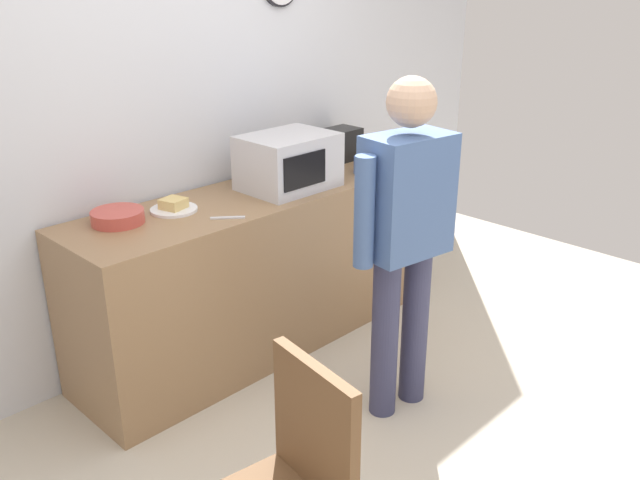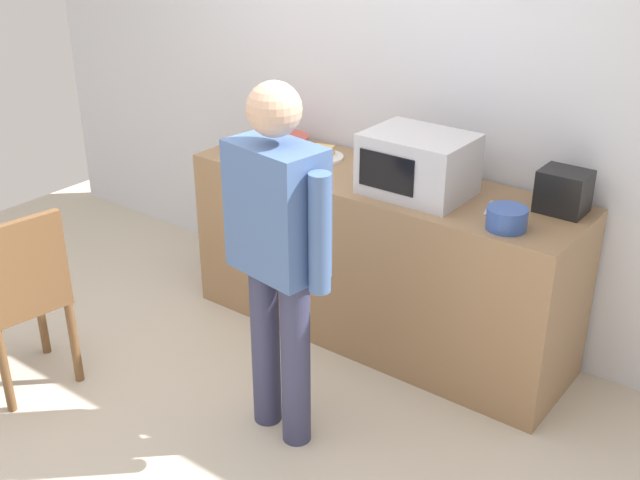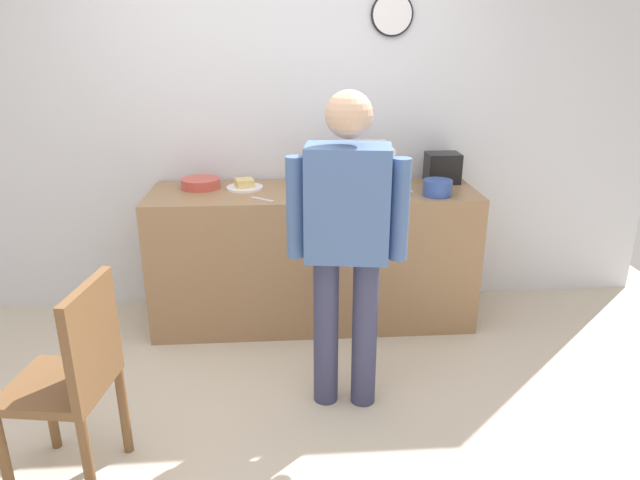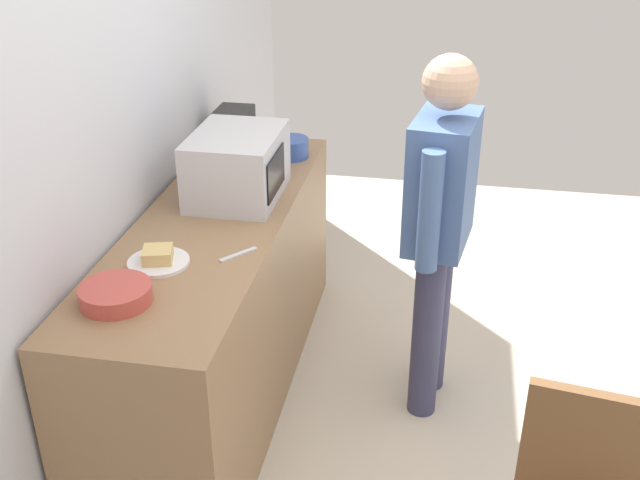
{
  "view_description": "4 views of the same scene",
  "coord_description": "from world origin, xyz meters",
  "px_view_note": "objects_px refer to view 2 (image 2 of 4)",
  "views": [
    {
      "loc": [
        -1.98,
        -1.48,
        2.04
      ],
      "look_at": [
        0.36,
        0.83,
        0.73
      ],
      "focal_mm": 37.91,
      "sensor_mm": 36.0,
      "label": 1
    },
    {
      "loc": [
        2.25,
        -1.98,
        2.36
      ],
      "look_at": [
        0.24,
        0.69,
        0.78
      ],
      "focal_mm": 44.16,
      "sensor_mm": 36.0,
      "label": 2
    },
    {
      "loc": [
        0.03,
        -2.34,
        1.87
      ],
      "look_at": [
        0.25,
        0.8,
        0.73
      ],
      "focal_mm": 32.05,
      "sensor_mm": 36.0,
      "label": 3
    },
    {
      "loc": [
        -2.58,
        0.23,
        2.31
      ],
      "look_at": [
        0.35,
        0.77,
        0.79
      ],
      "focal_mm": 42.41,
      "sensor_mm": 36.0,
      "label": 4
    }
  ],
  "objects_px": {
    "toaster": "(564,191)",
    "person_standing": "(277,243)",
    "wooden_chair": "(21,295)",
    "cereal_bowl": "(287,141)",
    "fork_utensil": "(489,208)",
    "sandwich_plate": "(322,155)",
    "salad_bowl": "(507,218)",
    "microwave": "(418,164)",
    "spoon_utensil": "(308,177)"
  },
  "relations": [
    {
      "from": "microwave",
      "to": "wooden_chair",
      "type": "height_order",
      "value": "microwave"
    },
    {
      "from": "person_standing",
      "to": "fork_utensil",
      "type": "bearing_deg",
      "value": 62.24
    },
    {
      "from": "toaster",
      "to": "sandwich_plate",
      "type": "bearing_deg",
      "value": -176.45
    },
    {
      "from": "salad_bowl",
      "to": "cereal_bowl",
      "type": "xyz_separation_m",
      "value": [
        -1.5,
        0.3,
        -0.02
      ]
    },
    {
      "from": "person_standing",
      "to": "salad_bowl",
      "type": "bearing_deg",
      "value": 50.06
    },
    {
      "from": "spoon_utensil",
      "to": "fork_utensil",
      "type": "bearing_deg",
      "value": 11.56
    },
    {
      "from": "salad_bowl",
      "to": "spoon_utensil",
      "type": "relative_size",
      "value": 1.07
    },
    {
      "from": "toaster",
      "to": "wooden_chair",
      "type": "bearing_deg",
      "value": -140.79
    },
    {
      "from": "sandwich_plate",
      "to": "toaster",
      "type": "bearing_deg",
      "value": 3.55
    },
    {
      "from": "toaster",
      "to": "spoon_utensil",
      "type": "xyz_separation_m",
      "value": [
        -1.21,
        -0.36,
        -0.1
      ]
    },
    {
      "from": "fork_utensil",
      "to": "sandwich_plate",
      "type": "bearing_deg",
      "value": 175.05
    },
    {
      "from": "spoon_utensil",
      "to": "toaster",
      "type": "bearing_deg",
      "value": 16.72
    },
    {
      "from": "toaster",
      "to": "wooden_chair",
      "type": "height_order",
      "value": "toaster"
    },
    {
      "from": "toaster",
      "to": "person_standing",
      "type": "relative_size",
      "value": 0.13
    },
    {
      "from": "salad_bowl",
      "to": "cereal_bowl",
      "type": "relative_size",
      "value": 0.72
    },
    {
      "from": "wooden_chair",
      "to": "toaster",
      "type": "bearing_deg",
      "value": 39.21
    },
    {
      "from": "cereal_bowl",
      "to": "toaster",
      "type": "xyz_separation_m",
      "value": [
        1.62,
        0.04,
        0.07
      ]
    },
    {
      "from": "salad_bowl",
      "to": "sandwich_plate",
      "type": "bearing_deg",
      "value": 168.21
    },
    {
      "from": "microwave",
      "to": "salad_bowl",
      "type": "distance_m",
      "value": 0.56
    },
    {
      "from": "salad_bowl",
      "to": "toaster",
      "type": "distance_m",
      "value": 0.36
    },
    {
      "from": "fork_utensil",
      "to": "spoon_utensil",
      "type": "xyz_separation_m",
      "value": [
        -0.93,
        -0.19,
        0.0
      ]
    },
    {
      "from": "microwave",
      "to": "salad_bowl",
      "type": "relative_size",
      "value": 2.76
    },
    {
      "from": "microwave",
      "to": "toaster",
      "type": "distance_m",
      "value": 0.69
    },
    {
      "from": "cereal_bowl",
      "to": "fork_utensil",
      "type": "xyz_separation_m",
      "value": [
        1.34,
        -0.13,
        -0.03
      ]
    },
    {
      "from": "salad_bowl",
      "to": "wooden_chair",
      "type": "bearing_deg",
      "value": -145.46
    },
    {
      "from": "microwave",
      "to": "spoon_utensil",
      "type": "relative_size",
      "value": 2.94
    },
    {
      "from": "salad_bowl",
      "to": "fork_utensil",
      "type": "bearing_deg",
      "value": 134.6
    },
    {
      "from": "sandwich_plate",
      "to": "salad_bowl",
      "type": "height_order",
      "value": "salad_bowl"
    },
    {
      "from": "sandwich_plate",
      "to": "salad_bowl",
      "type": "bearing_deg",
      "value": -11.79
    },
    {
      "from": "sandwich_plate",
      "to": "salad_bowl",
      "type": "distance_m",
      "value": 1.23
    },
    {
      "from": "sandwich_plate",
      "to": "microwave",
      "type": "bearing_deg",
      "value": -10.46
    },
    {
      "from": "microwave",
      "to": "wooden_chair",
      "type": "bearing_deg",
      "value": -133.24
    },
    {
      "from": "sandwich_plate",
      "to": "cereal_bowl",
      "type": "relative_size",
      "value": 0.94
    },
    {
      "from": "microwave",
      "to": "salad_bowl",
      "type": "bearing_deg",
      "value": -13.46
    },
    {
      "from": "microwave",
      "to": "fork_utensil",
      "type": "bearing_deg",
      "value": 5.19
    },
    {
      "from": "person_standing",
      "to": "toaster",
      "type": "bearing_deg",
      "value": 55.21
    },
    {
      "from": "wooden_chair",
      "to": "cereal_bowl",
      "type": "bearing_deg",
      "value": 77.21
    },
    {
      "from": "sandwich_plate",
      "to": "toaster",
      "type": "distance_m",
      "value": 1.33
    },
    {
      "from": "microwave",
      "to": "sandwich_plate",
      "type": "bearing_deg",
      "value": 169.54
    },
    {
      "from": "salad_bowl",
      "to": "wooden_chair",
      "type": "relative_size",
      "value": 0.19
    },
    {
      "from": "cereal_bowl",
      "to": "toaster",
      "type": "relative_size",
      "value": 1.15
    },
    {
      "from": "cereal_bowl",
      "to": "spoon_utensil",
      "type": "height_order",
      "value": "cereal_bowl"
    },
    {
      "from": "microwave",
      "to": "fork_utensil",
      "type": "distance_m",
      "value": 0.4
    },
    {
      "from": "microwave",
      "to": "wooden_chair",
      "type": "xyz_separation_m",
      "value": [
        -1.32,
        -1.4,
        -0.54
      ]
    },
    {
      "from": "sandwich_plate",
      "to": "toaster",
      "type": "relative_size",
      "value": 1.07
    },
    {
      "from": "wooden_chair",
      "to": "salad_bowl",
      "type": "bearing_deg",
      "value": 34.54
    },
    {
      "from": "salad_bowl",
      "to": "person_standing",
      "type": "relative_size",
      "value": 0.11
    },
    {
      "from": "fork_utensil",
      "to": "person_standing",
      "type": "xyz_separation_m",
      "value": [
        -0.5,
        -0.95,
        0.04
      ]
    },
    {
      "from": "sandwich_plate",
      "to": "spoon_utensil",
      "type": "height_order",
      "value": "sandwich_plate"
    },
    {
      "from": "cereal_bowl",
      "to": "fork_utensil",
      "type": "bearing_deg",
      "value": -5.73
    }
  ]
}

